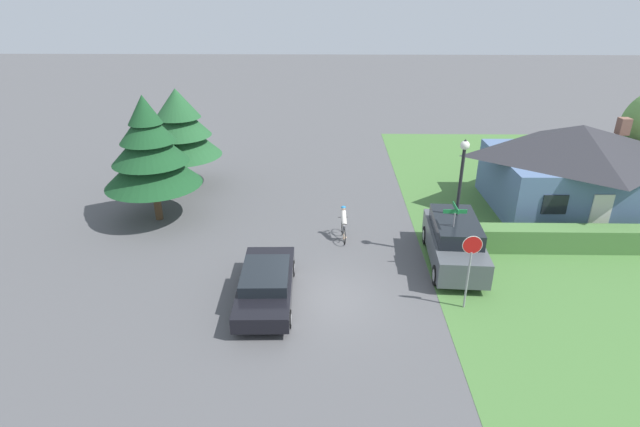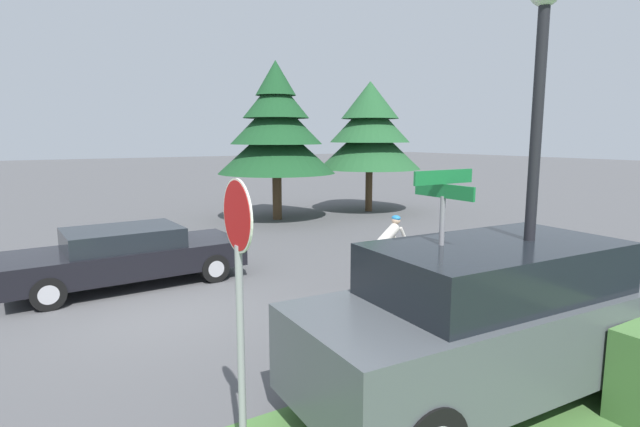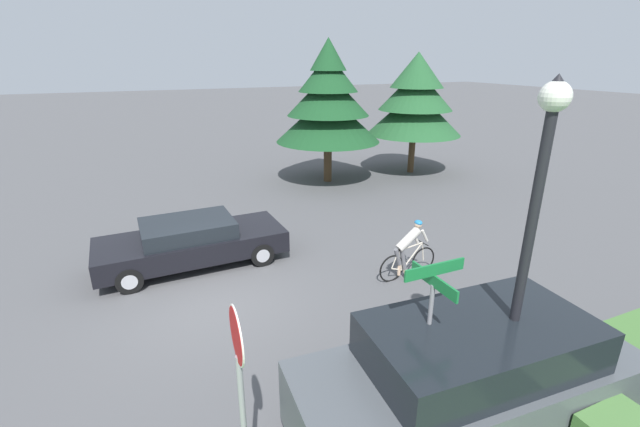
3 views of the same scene
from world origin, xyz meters
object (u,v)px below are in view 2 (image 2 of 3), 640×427
Objects in this scene: cyclist at (387,251)px; stop_sign at (239,273)px; conifer_tall_near at (276,130)px; conifer_tall_far at (370,132)px; parked_suv_right at (489,321)px; sedan_left_lane at (127,255)px; street_name_sign at (441,244)px; street_lamp at (537,126)px.

cyclist is 0.61× the size of stop_sign.
conifer_tall_near is (-8.86, 1.91, 2.69)m from cyclist.
conifer_tall_near is 4.33m from conifer_tall_far.
conifer_tall_far is (-13.07, 8.30, 2.41)m from parked_suv_right.
street_name_sign is at bearing -74.40° from sedan_left_lane.
cyclist is 0.29× the size of conifer_tall_near.
cyclist reaches higher than sedan_left_lane.
parked_suv_right reaches higher than sedan_left_lane.
conifer_tall_far is at bearing 60.82° from parked_suv_right.
street_lamp is 0.84× the size of conifer_tall_near.
cyclist is 9.46m from conifer_tall_near.
street_lamp is 15.29m from conifer_tall_far.
street_lamp is at bearing -94.16° from stop_sign.
conifer_tall_far is at bearing 149.51° from street_lamp.
conifer_tall_far reaches higher than parked_suv_right.
conifer_tall_near reaches higher than cyclist.
stop_sign is 0.56× the size of street_lamp.
street_lamp reaches higher than cyclist.
conifer_tall_near reaches higher than conifer_tall_far.
conifer_tall_near reaches higher than parked_suv_right.
parked_suv_right is 1.79× the size of street_name_sign.
cyclist is at bearing -49.91° from stop_sign.
stop_sign reaches higher than street_name_sign.
street_lamp is at bearing 71.53° from street_name_sign.
sedan_left_lane is 9.41m from conifer_tall_near.
street_name_sign is at bearing -34.72° from conifer_tall_far.
cyclist is 0.31× the size of conifer_tall_far.
sedan_left_lane is at bearing -48.33° from conifer_tall_near.
parked_suv_right is (7.25, 2.75, 0.31)m from sedan_left_lane.
stop_sign is 1.01× the size of street_name_sign.
conifer_tall_far is at bearing 26.08° from sedan_left_lane.
sedan_left_lane is 0.81× the size of conifer_tall_near.
cyclist is at bearing -35.62° from conifer_tall_far.
conifer_tall_near is (-13.33, 3.43, 0.11)m from street_lamp.
conifer_tall_far is (-12.80, 8.87, 1.45)m from street_name_sign.
sedan_left_lane is 0.95× the size of street_lamp.
conifer_tall_far reaches higher than sedan_left_lane.
street_lamp reaches higher than parked_suv_right.
cyclist is at bearing 161.21° from street_lamp.
conifer_tall_near is (-12.96, 7.07, 1.44)m from stop_sign.
stop_sign is 0.52× the size of conifer_tall_far.
street_name_sign is 15.64m from conifer_tall_far.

